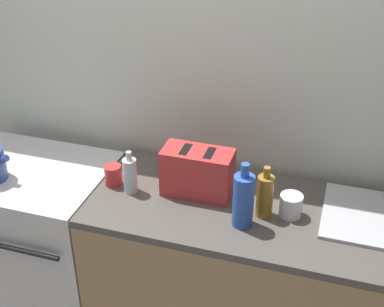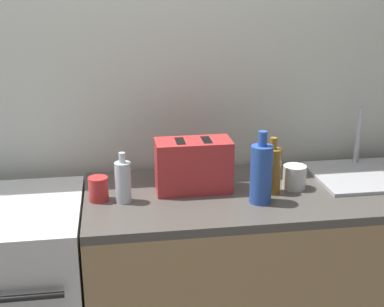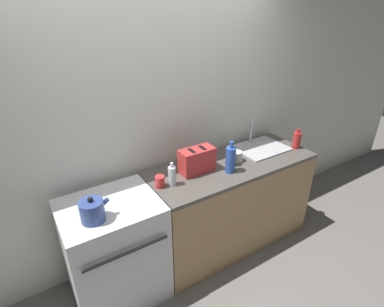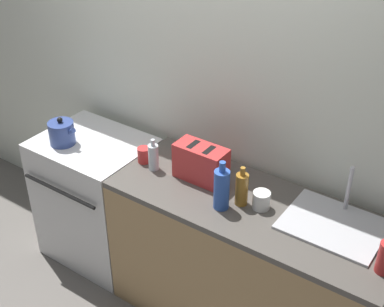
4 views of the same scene
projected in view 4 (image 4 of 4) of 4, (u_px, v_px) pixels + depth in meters
wall_back at (203, 94)px, 3.31m from camera, size 8.00×0.05×2.60m
stove at (98, 197)px, 3.77m from camera, size 0.73×0.64×0.94m
counter_block at (248, 266)px, 3.20m from camera, size 1.66×0.64×0.94m
kettle at (62, 133)px, 3.47m from camera, size 0.21×0.17×0.19m
toaster at (201, 163)px, 3.11m from camera, size 0.31×0.15×0.22m
sink_tray at (334, 223)px, 2.80m from camera, size 0.51×0.40×0.28m
bottle_amber at (242, 189)px, 2.91m from camera, size 0.07×0.07×0.24m
bottle_clear at (153, 157)px, 3.21m from camera, size 0.06×0.06×0.21m
bottle_blue at (222, 189)px, 2.87m from camera, size 0.09×0.09×0.29m
cup_red at (144, 155)px, 3.29m from camera, size 0.08×0.08×0.10m
cup_white at (261, 200)px, 2.90m from camera, size 0.10×0.10×0.10m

